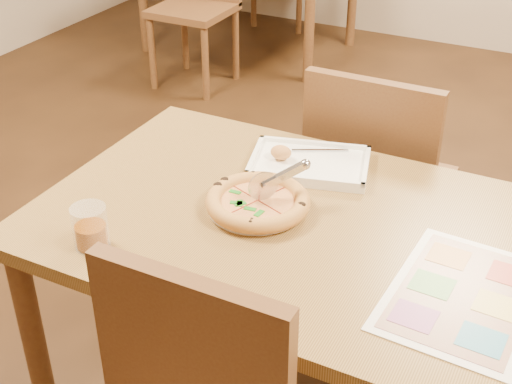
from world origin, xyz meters
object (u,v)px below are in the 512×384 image
at_px(pizza, 258,202).
at_px(appetizer_tray, 307,164).
at_px(glass_tumbler, 91,229).
at_px(plate, 256,207).
at_px(dining_table, 299,249).
at_px(chair_far, 375,168).
at_px(pizza_cutter, 277,179).
at_px(menu, 464,295).

height_order(pizza, appetizer_tray, appetizer_tray).
xyz_separation_m(pizza, glass_tumbler, (-0.27, -0.31, 0.02)).
bearing_deg(glass_tumbler, plate, 49.48).
bearing_deg(plate, dining_table, 0.69).
height_order(chair_far, pizza, chair_far).
relative_size(pizza_cutter, glass_tumbler, 1.14).
height_order(dining_table, plate, plate).
bearing_deg(menu, appetizer_tray, 145.15).
distance_m(chair_far, pizza_cutter, 0.62).
height_order(pizza, glass_tumbler, glass_tumbler).
bearing_deg(appetizer_tray, dining_table, -69.97).
relative_size(dining_table, glass_tumbler, 12.60).
xyz_separation_m(dining_table, pizza, (-0.11, -0.00, 0.11)).
height_order(chair_far, glass_tumbler, chair_far).
height_order(plate, menu, plate).
height_order(dining_table, chair_far, chair_far).
distance_m(appetizer_tray, glass_tumbler, 0.64).
relative_size(appetizer_tray, menu, 0.90).
relative_size(dining_table, menu, 3.18).
xyz_separation_m(chair_far, pizza_cutter, (-0.08, -0.57, 0.24)).
bearing_deg(dining_table, appetizer_tray, 110.03).
bearing_deg(plate, glass_tumbler, -130.52).
height_order(appetizer_tray, menu, appetizer_tray).
xyz_separation_m(plate, glass_tumbler, (-0.27, -0.31, 0.04)).
xyz_separation_m(plate, pizza_cutter, (0.04, 0.03, 0.08)).
xyz_separation_m(plate, pizza, (0.01, -0.00, 0.02)).
bearing_deg(pizza, menu, -10.71).
bearing_deg(pizza_cutter, chair_far, 35.60).
height_order(dining_table, pizza, pizza).
bearing_deg(pizza, pizza_cutter, 44.63).
bearing_deg(chair_far, dining_table, 90.00).
bearing_deg(dining_table, menu, -14.16).
height_order(chair_far, pizza_cutter, chair_far).
bearing_deg(chair_far, pizza_cutter, 82.23).
relative_size(chair_far, glass_tumbler, 4.56).
bearing_deg(chair_far, appetizer_tray, 75.38).
relative_size(dining_table, appetizer_tray, 3.55).
distance_m(dining_table, chair_far, 0.61).
bearing_deg(chair_far, menu, 120.77).
xyz_separation_m(chair_far, plate, (-0.12, -0.60, 0.16)).
distance_m(pizza, pizza_cutter, 0.08).
xyz_separation_m(chair_far, menu, (0.42, -0.71, 0.16)).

